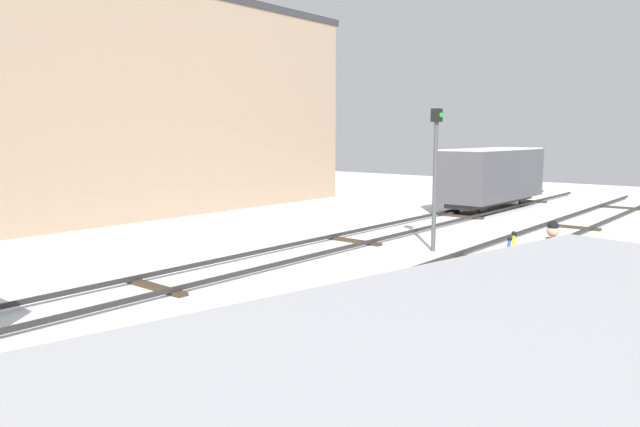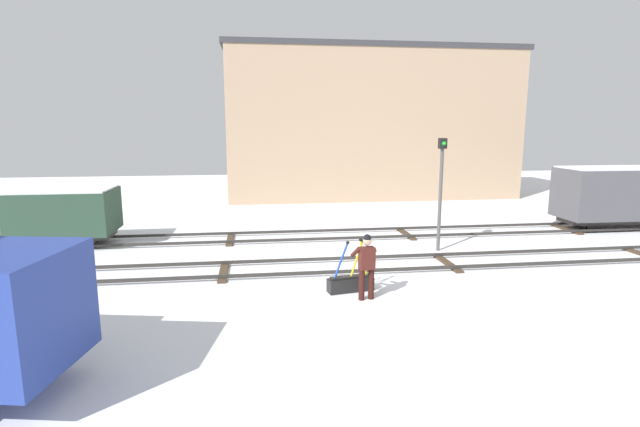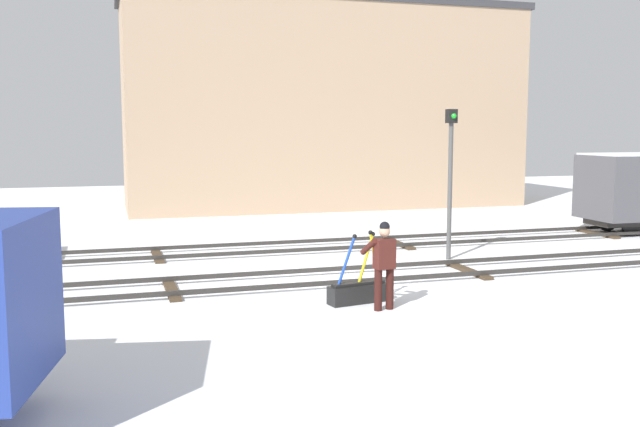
% 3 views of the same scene
% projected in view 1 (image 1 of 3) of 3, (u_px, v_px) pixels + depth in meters
% --- Properties ---
extents(ground_plane, '(60.00, 60.00, 0.00)m').
position_uv_depth(ground_plane, '(415.00, 289.00, 12.36)').
color(ground_plane, white).
extents(track_main_line, '(44.00, 1.94, 0.18)m').
position_uv_depth(track_main_line, '(415.00, 284.00, 12.35)').
color(track_main_line, '#2D2B28').
rests_on(track_main_line, ground_plane).
extents(track_siding_near, '(44.00, 1.94, 0.18)m').
position_uv_depth(track_siding_near, '(272.00, 257.00, 15.04)').
color(track_siding_near, '#2D2B28').
rests_on(track_siding_near, ground_plane).
extents(switch_lever_frame, '(1.28, 0.58, 1.44)m').
position_uv_depth(switch_lever_frame, '(508.00, 295.00, 10.99)').
color(switch_lever_frame, black).
rests_on(switch_lever_frame, ground_plane).
extents(rail_worker, '(0.61, 0.71, 1.70)m').
position_uv_depth(rail_worker, '(550.00, 261.00, 10.69)').
color(rail_worker, '#351511').
rests_on(rail_worker, ground_plane).
extents(signal_post, '(0.24, 0.32, 3.95)m').
position_uv_depth(signal_post, '(435.00, 165.00, 16.06)').
color(signal_post, '#4C4C4C').
rests_on(signal_post, ground_plane).
extents(apartment_building, '(17.71, 5.27, 8.97)m').
position_uv_depth(apartment_building, '(163.00, 105.00, 25.04)').
color(apartment_building, tan).
rests_on(apartment_building, ground_plane).
extents(freight_car_far_end, '(6.30, 2.20, 2.65)m').
position_uv_depth(freight_car_far_end, '(492.00, 175.00, 25.09)').
color(freight_car_far_end, '#2D2B28').
rests_on(freight_car_far_end, ground_plane).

